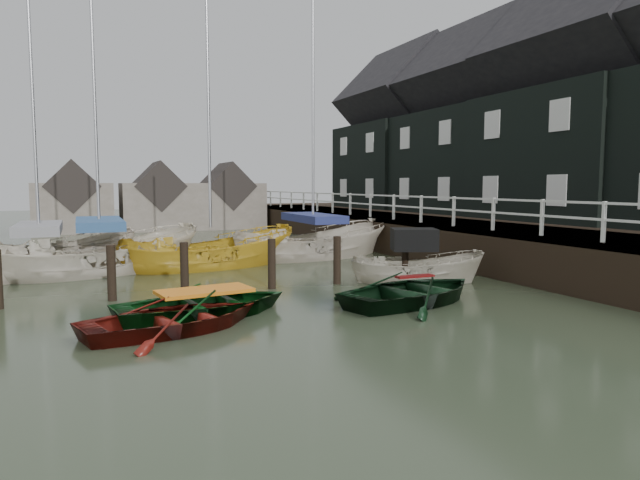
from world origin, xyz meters
name	(u,v)px	position (x,y,z in m)	size (l,w,h in m)	color
ground	(263,315)	(0.00, 0.00, 0.00)	(120.00, 120.00, 0.00)	#2A3320
pier	(399,234)	(9.48, 10.00, 0.71)	(3.04, 32.00, 2.70)	black
land_strip	(498,245)	(15.00, 10.00, 0.00)	(14.00, 38.00, 1.50)	black
quay_houses	(521,123)	(14.99, 8.66, 5.68)	(6.52, 28.14, 10.01)	black
mooring_pilings	(188,276)	(-1.11, 3.00, 0.50)	(13.72, 0.22, 1.80)	black
far_sheds	(155,201)	(0.83, 26.00, 1.86)	(14.00, 4.08, 4.39)	#665B51
rowboat_red	(176,330)	(-2.00, -0.62, 0.00)	(2.64, 3.69, 0.77)	#55110C
rowboat_green	(205,316)	(-1.20, 0.43, 0.00)	(2.79, 3.90, 0.81)	black
rowboat_dkgreen	(414,303)	(3.85, -0.17, 0.00)	(2.95, 4.13, 0.86)	black
motorboat	(417,279)	(5.46, 2.26, 0.11)	(4.21, 2.88, 2.36)	#B9B19E
sailboat_a	(41,273)	(-4.89, 8.17, 0.06)	(6.99, 4.94, 12.05)	beige
sailboat_b	(101,271)	(-3.09, 8.04, 0.06)	(7.55, 4.75, 11.99)	beige
sailboat_c	(211,266)	(0.57, 7.97, 0.01)	(6.90, 3.60, 10.48)	gold
sailboat_d	(313,256)	(4.88, 8.96, 0.06)	(7.19, 3.57, 11.66)	beige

